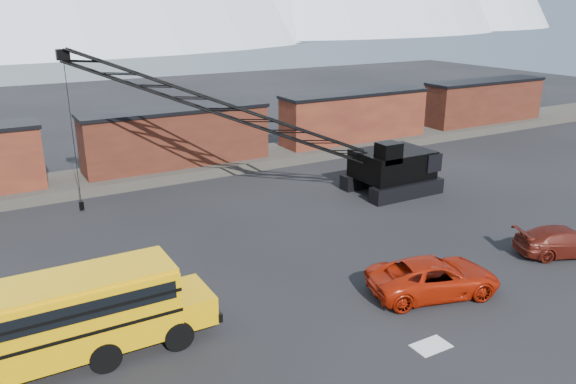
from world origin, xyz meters
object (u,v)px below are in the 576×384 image
Objects in this scene: school_bus at (37,324)px; red_pickup at (434,277)px; crawler_crane at (233,113)px; maroon_suv at (564,241)px.

school_bus reaches higher than red_pickup.
school_bus is at bearing -136.30° from crawler_crane.
red_pickup is 8.56m from maroon_suv.
red_pickup is 16.09m from crawler_crane.
school_bus is 2.37× the size of maroon_suv.
crawler_crane is (13.04, 12.46, 3.94)m from school_bus.
maroon_suv is at bearing -54.56° from crawler_crane.
red_pickup is at bearing 110.82° from maroon_suv.
crawler_crane reaches higher than school_bus.
school_bus is at bearing 105.48° from maroon_suv.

